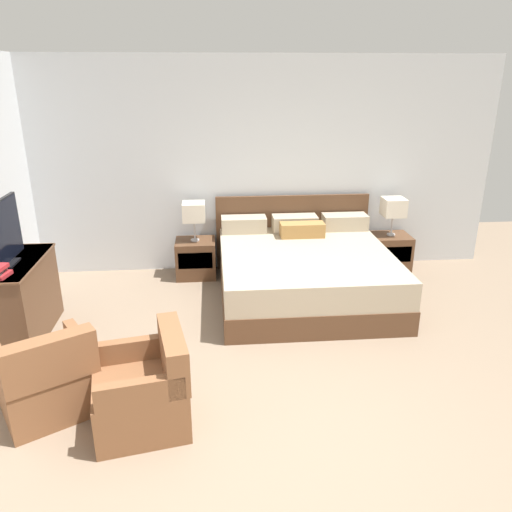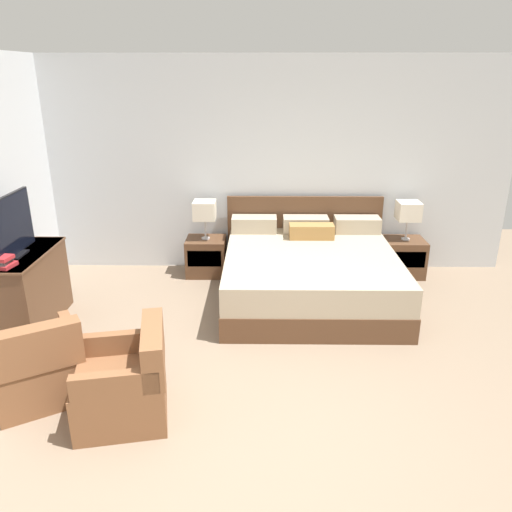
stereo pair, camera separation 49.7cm
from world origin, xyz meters
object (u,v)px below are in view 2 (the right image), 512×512
Objects in this scene: tv at (10,227)px; armchair_companion at (126,384)px; bed at (310,273)px; book_red_cover at (2,265)px; table_lamp_left at (205,211)px; book_small_top at (0,258)px; armchair_by_window at (38,368)px; nightstand_right at (403,257)px; dresser at (25,288)px; nightstand_left at (206,256)px; table_lamp_right at (408,211)px.

tv is 1.08× the size of armchair_companion.
bed reaches higher than armchair_companion.
table_lamp_left is at bearing 46.47° from book_red_cover.
book_small_top is at bearing 180.00° from book_red_cover.
armchair_by_window is at bearing -54.42° from book_red_cover.
nightstand_right is at bearing 29.71° from bed.
book_small_top is (-1.75, -1.84, 0.03)m from table_lamp_left.
table_lamp_left is 2.34m from dresser.
table_lamp_left is at bearing 39.49° from dresser.
tv is (-3.08, -0.78, 0.80)m from bed.
book_red_cover is (0.02, -0.39, 0.41)m from dresser.
nightstand_left is 1.01× the size of table_lamp_right.
table_lamp_left is at bearing 180.00° from table_lamp_right.
tv reaches higher than armchair_by_window.
book_red_cover reaches higher than dresser.
book_red_cover is at bearing -157.24° from nightstand_right.
book_red_cover is at bearing -160.48° from bed.
armchair_by_window is at bearing -111.81° from nightstand_left.
bed is at bearing 12.82° from dresser.
dresser reaches higher than armchair_companion.
armchair_companion is (-0.31, -2.97, 0.04)m from nightstand_left.
dresser is (-4.41, -1.46, -0.46)m from table_lamp_right.
armchair_companion is (0.79, -0.22, 0.00)m from armchair_by_window.
table_lamp_right is 0.63× the size of armchair_companion.
nightstand_right is 0.63m from table_lamp_right.
armchair_companion is (-1.63, -2.22, -0.04)m from bed.
book_small_top reaches higher than armchair_by_window.
dresser is at bearing 117.28° from armchair_by_window.
dresser is (-3.09, -0.70, 0.10)m from bed.
nightstand_left is 2.51× the size of book_small_top.
nightstand_right is 4.74m from tv.
armchair_companion is at bearing -44.61° from tv.
table_lamp_left is (-2.64, 0.00, 0.63)m from nightstand_right.
armchair_companion is at bearing -95.93° from table_lamp_left.
armchair_by_window is at bearing -143.66° from table_lamp_right.
nightstand_right is 0.64× the size of armchair_companion.
armchair_by_window is at bearing -62.72° from dresser.
book_small_top is at bearing -160.50° from bed.
dresser is (-1.77, -1.46, -0.46)m from table_lamp_left.
armchair_by_window is at bearing -61.37° from tv.
armchair_by_window is (0.67, -1.29, -0.14)m from dresser.
armchair_by_window reaches higher than nightstand_left.
book_red_cover reaches higher than armchair_companion.
table_lamp_right is at bearing 90.00° from nightstand_right.
nightstand_left is 2.30m from dresser.
nightstand_left is 2.96m from armchair_by_window.
table_lamp_right reaches higher than book_small_top.
table_lamp_left reaches higher than dresser.
armchair_companion is (1.45, -1.13, -0.62)m from book_small_top.
book_small_top is at bearing -133.61° from nightstand_left.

